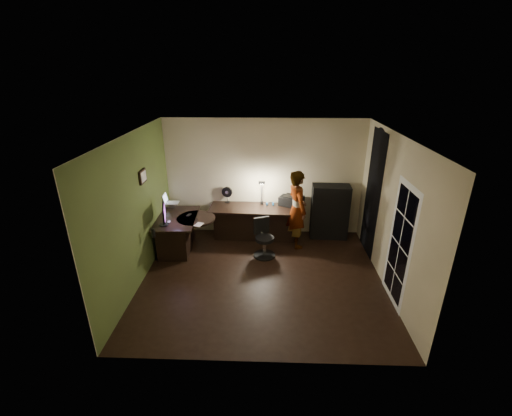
{
  "coord_description": "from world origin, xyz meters",
  "views": [
    {
      "loc": [
        0.08,
        -5.49,
        3.74
      ],
      "look_at": [
        -0.15,
        1.05,
        1.0
      ],
      "focal_mm": 24.0,
      "sensor_mm": 36.0,
      "label": 1
    }
  ],
  "objects_px": {
    "office_chair": "(265,239)",
    "person": "(297,209)",
    "desk_left": "(178,233)",
    "monitor": "(163,218)",
    "cabinet": "(330,212)",
    "desk_right": "(255,223)"
  },
  "relations": [
    {
      "from": "desk_left",
      "to": "office_chair",
      "type": "relative_size",
      "value": 1.61
    },
    {
      "from": "cabinet",
      "to": "office_chair",
      "type": "xyz_separation_m",
      "value": [
        -1.48,
        -0.96,
        -0.22
      ]
    },
    {
      "from": "monitor",
      "to": "person",
      "type": "bearing_deg",
      "value": -1.44
    },
    {
      "from": "monitor",
      "to": "person",
      "type": "xyz_separation_m",
      "value": [
        2.72,
        0.67,
        -0.06
      ]
    },
    {
      "from": "person",
      "to": "cabinet",
      "type": "bearing_deg",
      "value": -79.96
    },
    {
      "from": "office_chair",
      "to": "person",
      "type": "height_order",
      "value": "person"
    },
    {
      "from": "desk_right",
      "to": "cabinet",
      "type": "xyz_separation_m",
      "value": [
        1.72,
        0.15,
        0.25
      ]
    },
    {
      "from": "desk_left",
      "to": "office_chair",
      "type": "xyz_separation_m",
      "value": [
        1.87,
        -0.23,
        0.03
      ]
    },
    {
      "from": "cabinet",
      "to": "monitor",
      "type": "distance_m",
      "value": 3.7
    },
    {
      "from": "desk_left",
      "to": "cabinet",
      "type": "distance_m",
      "value": 3.44
    },
    {
      "from": "person",
      "to": "desk_right",
      "type": "bearing_deg",
      "value": 51.86
    },
    {
      "from": "desk_right",
      "to": "person",
      "type": "xyz_separation_m",
      "value": [
        0.93,
        -0.31,
        0.48
      ]
    },
    {
      "from": "office_chair",
      "to": "person",
      "type": "xyz_separation_m",
      "value": [
        0.69,
        0.51,
        0.46
      ]
    },
    {
      "from": "monitor",
      "to": "desk_right",
      "type": "bearing_deg",
      "value": 13.29
    },
    {
      "from": "desk_right",
      "to": "monitor",
      "type": "bearing_deg",
      "value": -148.79
    },
    {
      "from": "desk_right",
      "to": "desk_left",
      "type": "bearing_deg",
      "value": -157.5
    },
    {
      "from": "desk_right",
      "to": "office_chair",
      "type": "distance_m",
      "value": 0.85
    },
    {
      "from": "desk_right",
      "to": "cabinet",
      "type": "relative_size",
      "value": 1.62
    },
    {
      "from": "desk_right",
      "to": "person",
      "type": "height_order",
      "value": "person"
    },
    {
      "from": "desk_left",
      "to": "desk_right",
      "type": "distance_m",
      "value": 1.73
    },
    {
      "from": "person",
      "to": "monitor",
      "type": "bearing_deg",
      "value": 84.0
    },
    {
      "from": "desk_right",
      "to": "cabinet",
      "type": "height_order",
      "value": "cabinet"
    }
  ]
}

